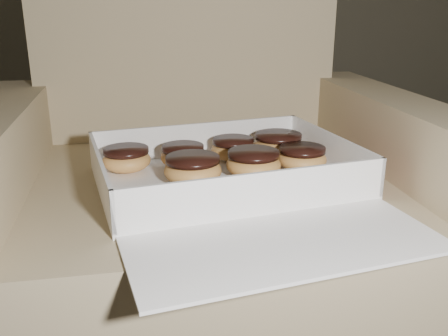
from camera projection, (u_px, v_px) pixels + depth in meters
name	position (u px, v px, depth m)	size (l,w,h in m)	color
armchair	(204.00, 219.00, 1.00)	(0.83, 0.71, 0.87)	tan
bakery_box	(235.00, 184.00, 0.83)	(0.49, 0.55, 0.07)	white
donut_a	(193.00, 169.00, 0.84)	(0.10, 0.10, 0.05)	#E6AB50
donut_b	(302.00, 158.00, 0.90)	(0.09, 0.09, 0.04)	#E6AB50
donut_c	(233.00, 148.00, 0.96)	(0.09, 0.09, 0.04)	#E6AB50
donut_d	(278.00, 145.00, 0.98)	(0.10, 0.10, 0.05)	#E6AB50
donut_e	(127.00, 159.00, 0.90)	(0.09, 0.09, 0.04)	#E6AB50
donut_f	(253.00, 163.00, 0.87)	(0.10, 0.10, 0.05)	#E6AB50
donut_g	(183.00, 155.00, 0.92)	(0.08, 0.08, 0.04)	#E6AB50
crumb_a	(299.00, 189.00, 0.81)	(0.01, 0.01, 0.00)	black
crumb_b	(213.00, 195.00, 0.79)	(0.01, 0.01, 0.00)	black
crumb_c	(217.00, 208.00, 0.74)	(0.01, 0.01, 0.00)	black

